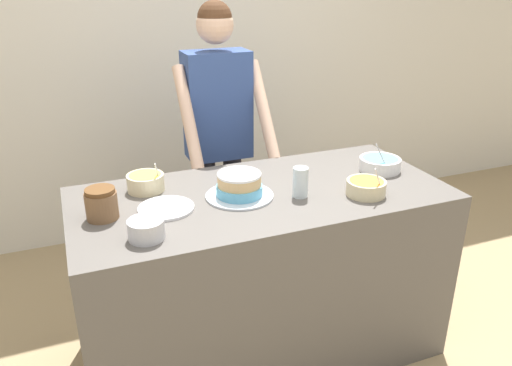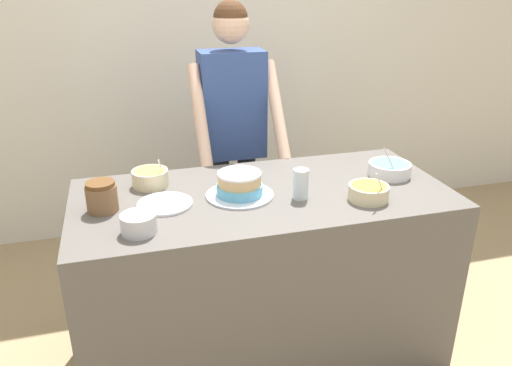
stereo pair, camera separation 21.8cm
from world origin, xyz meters
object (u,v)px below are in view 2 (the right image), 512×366
Objects in this scene: frosting_bowl_orange at (369,192)px; frosting_bowl_white at (139,223)px; frosting_bowl_yellow at (150,177)px; stoneware_jar at (102,197)px; ceramic_plate at (165,204)px; person_baker at (233,119)px; frosting_bowl_blue at (390,169)px; cake at (240,186)px; drinking_glass at (301,184)px.

frosting_bowl_orange is 0.98m from frosting_bowl_white.
stoneware_jar is (-0.21, -0.21, 0.02)m from frosting_bowl_yellow.
frosting_bowl_white is 0.25m from ceramic_plate.
frosting_bowl_blue is at bearing -48.49° from person_baker.
frosting_bowl_orange is 0.75× the size of ceramic_plate.
person_baker reaches higher than ceramic_plate.
ceramic_plate is (0.04, -0.23, -0.04)m from frosting_bowl_yellow.
ceramic_plate is at bearing -3.60° from stoneware_jar.
frosting_bowl_orange is at bearing -11.86° from ceramic_plate.
frosting_bowl_blue is 1.24m from frosting_bowl_white.
cake is 0.33m from ceramic_plate.
frosting_bowl_yellow reaches higher than drinking_glass.
frosting_bowl_yellow reaches higher than stoneware_jar.
frosting_bowl_yellow is 0.24m from ceramic_plate.
person_baker reaches higher than cake.
cake is 2.20× the size of frosting_bowl_white.
cake is 0.56m from frosting_bowl_orange.
person_baker is 0.90m from ceramic_plate.
drinking_glass is (-0.51, -0.14, 0.03)m from frosting_bowl_blue.
frosting_bowl_yellow is 1.30× the size of stoneware_jar.
cake is 0.76m from frosting_bowl_blue.
person_baker is 9.51× the size of frosting_bowl_orange.
ceramic_plate is at bearing -178.87° from cake.
cake is 2.33× the size of stoneware_jar.
frosting_bowl_yellow is 1.22× the size of frosting_bowl_white.
stoneware_jar is (-0.84, 0.10, -0.00)m from drinking_glass.
person_baker is at bearing 58.41° from frosting_bowl_white.
frosting_bowl_blue is 0.33m from frosting_bowl_orange.
cake is at bearing 26.52° from frosting_bowl_white.
frosting_bowl_yellow is 0.70m from drinking_glass.
cake is at bearing -100.98° from person_baker.
frosting_bowl_white is at bearing -118.82° from ceramic_plate.
frosting_bowl_white reaches higher than ceramic_plate.
frosting_bowl_orange reaches higher than ceramic_plate.
drinking_glass is at bearing 161.73° from frosting_bowl_orange.
frosting_bowl_white is 0.27m from stoneware_jar.
frosting_bowl_blue reaches higher than cake.
stoneware_jar is (-0.58, 0.01, 0.01)m from cake.
person_baker is at bearing 45.11° from frosting_bowl_yellow.
frosting_bowl_orange is at bearing -19.41° from cake.
ceramic_plate is at bearing -122.37° from person_baker.
person_baker is 8.16× the size of frosting_bowl_blue.
cake is 0.58m from stoneware_jar.
frosting_bowl_yellow is at bearing 148.85° from cake.
drinking_glass is (0.70, 0.13, 0.03)m from frosting_bowl_white.
frosting_bowl_orange is (-0.23, -0.23, 0.00)m from frosting_bowl_blue.
frosting_bowl_orange is 1.36× the size of stoneware_jar.
drinking_glass is at bearing -82.65° from person_baker.
frosting_bowl_blue is 1.58× the size of stoneware_jar.
cake reaches higher than frosting_bowl_white.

